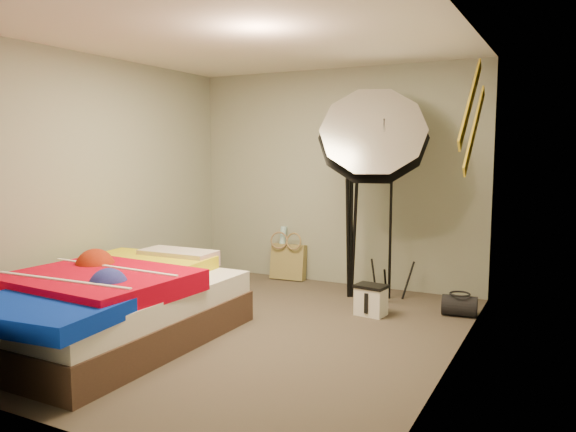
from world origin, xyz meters
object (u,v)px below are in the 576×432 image
Objects in this scene: camera_tripod at (351,222)px; camera_case at (371,301)px; tote_bag at (288,262)px; photo_umbrella at (373,140)px; wrapping_roll at (282,253)px; bed at (110,305)px; duffel_bag at (459,306)px.

camera_case is at bearing -52.36° from camera_tripod.
photo_umbrella reaches higher than tote_bag.
camera_case is (1.48, -0.98, -0.19)m from wrapping_roll.
tote_bag is at bearing 155.86° from camera_tripod.
camera_case is 0.12× the size of photo_umbrella.
tote_bag is 1.70m from camera_case.
photo_umbrella is 0.90m from camera_tripod.
bed is (-1.67, -1.69, 0.17)m from camera_case.
duffel_bag is at bearing -7.51° from photo_umbrella.
photo_umbrella is (-0.93, 0.12, 1.58)m from duffel_bag.
wrapping_roll is 1.25m from camera_tripod.
tote_bag is 0.14m from wrapping_roll.
camera_tripod is (-1.18, 0.19, 0.71)m from duffel_bag.
wrapping_roll is at bearing 159.26° from photo_umbrella.
camera_tripod is at bearing 60.88° from bed.
camera_tripod is (-0.42, 0.55, 0.67)m from camera_case.
wrapping_roll is 2.36× the size of camera_case.
camera_case is 0.84m from duffel_bag.
photo_umbrella reaches higher than bed.
camera_case is 0.84× the size of duffel_bag.
camera_tripod is (1.06, -0.43, 0.49)m from wrapping_roll.
wrapping_roll is (-0.09, 0.00, 0.11)m from tote_bag.
camera_case is at bearing -39.14° from tote_bag.
photo_umbrella is at bearing 116.54° from camera_case.
tote_bag is 0.18× the size of bed.
duffel_bag is (0.76, 0.36, -0.04)m from camera_case.
camera_case reaches higher than duffel_bag.
wrapping_roll is 0.28× the size of photo_umbrella.
duffel_bag is at bearing -8.98° from camera_tripod.
tote_bag reaches higher than duffel_bag.
duffel_bag is 3.19m from bed.
photo_umbrella is at bearing -26.12° from tote_bag.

